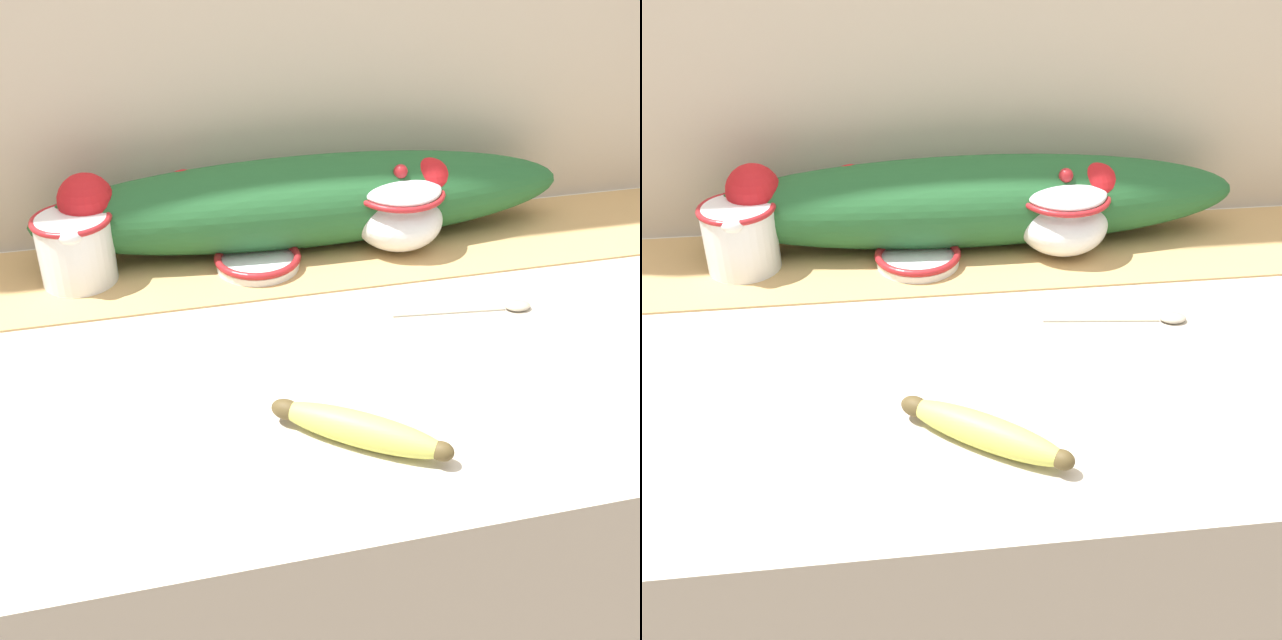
% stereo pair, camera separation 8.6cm
% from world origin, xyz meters
% --- Properties ---
extents(countertop, '(1.36, 0.65, 0.94)m').
position_xyz_m(countertop, '(0.00, 0.00, 0.47)').
color(countertop, beige).
rests_on(countertop, ground_plane).
extents(back_wall, '(2.16, 0.04, 2.40)m').
position_xyz_m(back_wall, '(0.00, 0.34, 1.20)').
color(back_wall, beige).
rests_on(back_wall, ground_plane).
extents(table_runner, '(1.25, 0.21, 0.00)m').
position_xyz_m(table_runner, '(0.00, 0.21, 0.94)').
color(table_runner, tan).
rests_on(table_runner, countertop).
extents(cream_pitcher, '(0.10, 0.12, 0.10)m').
position_xyz_m(cream_pitcher, '(-0.32, 0.21, 0.99)').
color(cream_pitcher, white).
rests_on(cream_pitcher, countertop).
extents(sugar_bowl, '(0.13, 0.13, 0.12)m').
position_xyz_m(sugar_bowl, '(0.12, 0.21, 0.99)').
color(sugar_bowl, white).
rests_on(sugar_bowl, countertop).
extents(small_dish, '(0.12, 0.12, 0.02)m').
position_xyz_m(small_dish, '(-0.08, 0.19, 0.95)').
color(small_dish, white).
rests_on(small_dish, countertop).
extents(banana, '(0.17, 0.13, 0.04)m').
position_xyz_m(banana, '(-0.05, -0.19, 0.95)').
color(banana, '#CCD156').
rests_on(banana, countertop).
extents(spoon, '(0.18, 0.03, 0.01)m').
position_xyz_m(spoon, '(0.20, 0.01, 0.94)').
color(spoon, '#A89E89').
rests_on(spoon, countertop).
extents(poinsettia_garland, '(0.76, 0.14, 0.13)m').
position_xyz_m(poinsettia_garland, '(-0.00, 0.25, 1.01)').
color(poinsettia_garland, '#235B2D').
rests_on(poinsettia_garland, countertop).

